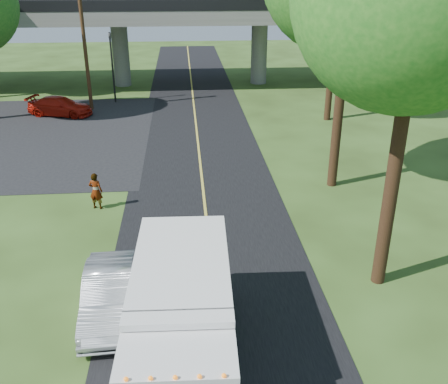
{
  "coord_description": "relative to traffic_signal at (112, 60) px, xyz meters",
  "views": [
    {
      "loc": [
        -0.79,
        -12.51,
        9.62
      ],
      "look_at": [
        0.67,
        5.07,
        1.6
      ],
      "focal_mm": 40.0,
      "sensor_mm": 36.0,
      "label": 1
    }
  ],
  "objects": [
    {
      "name": "road",
      "position": [
        6.0,
        -16.0,
        -3.19
      ],
      "size": [
        7.0,
        90.0,
        0.02
      ],
      "primitive_type": "cube",
      "color": "black",
      "rests_on": "ground"
    },
    {
      "name": "traffic_signal",
      "position": [
        0.0,
        0.0,
        0.0
      ],
      "size": [
        0.18,
        0.22,
        5.2
      ],
      "color": "black",
      "rests_on": "ground"
    },
    {
      "name": "pedestrian",
      "position": [
        1.34,
        -18.65,
        -2.38
      ],
      "size": [
        0.68,
        0.54,
        1.64
      ],
      "primitive_type": "imported",
      "rotation": [
        0.0,
        0.0,
        2.86
      ],
      "color": "gray",
      "rests_on": "ground"
    },
    {
      "name": "red_sedan",
      "position": [
        -3.4,
        -3.42,
        -2.55
      ],
      "size": [
        4.81,
        2.97,
        1.3
      ],
      "primitive_type": "imported",
      "rotation": [
        0.0,
        0.0,
        1.3
      ],
      "color": "#A5150A",
      "rests_on": "ground"
    },
    {
      "name": "parking_lot",
      "position": [
        -5.0,
        -8.0,
        -3.19
      ],
      "size": [
        16.0,
        18.0,
        0.01
      ],
      "primitive_type": "cube",
      "color": "black",
      "rests_on": "ground"
    },
    {
      "name": "ground",
      "position": [
        6.0,
        -26.0,
        -3.2
      ],
      "size": [
        120.0,
        120.0,
        0.0
      ],
      "primitive_type": "plane",
      "color": "#2C4016",
      "rests_on": "ground"
    },
    {
      "name": "lane_line",
      "position": [
        6.0,
        -16.0,
        -3.17
      ],
      "size": [
        0.12,
        90.0,
        0.01
      ],
      "primitive_type": "cube",
      "color": "gold",
      "rests_on": "road"
    },
    {
      "name": "step_van",
      "position": [
        4.99,
        -28.33,
        -1.67
      ],
      "size": [
        2.7,
        6.81,
        2.82
      ],
      "rotation": [
        0.0,
        0.0,
        -0.03
      ],
      "color": "white",
      "rests_on": "ground"
    },
    {
      "name": "overpass",
      "position": [
        6.0,
        6.0,
        1.36
      ],
      "size": [
        54.0,
        10.0,
        7.3
      ],
      "color": "slate",
      "rests_on": "ground"
    },
    {
      "name": "utility_pole",
      "position": [
        -1.5,
        -2.0,
        1.4
      ],
      "size": [
        1.6,
        0.26,
        9.0
      ],
      "color": "#472D19",
      "rests_on": "ground"
    },
    {
      "name": "silver_sedan",
      "position": [
        2.8,
        -26.0,
        -2.52
      ],
      "size": [
        1.66,
        4.21,
        1.37
      ],
      "primitive_type": "imported",
      "rotation": [
        0.0,
        0.0,
        0.05
      ],
      "color": "#95999D",
      "rests_on": "ground"
    },
    {
      "name": "tree_right_near",
      "position": [
        11.71,
        -25.16,
        5.61
      ],
      "size": [
        6.28,
        6.18,
        11.76
      ],
      "color": "#382314",
      "rests_on": "ground"
    }
  ]
}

